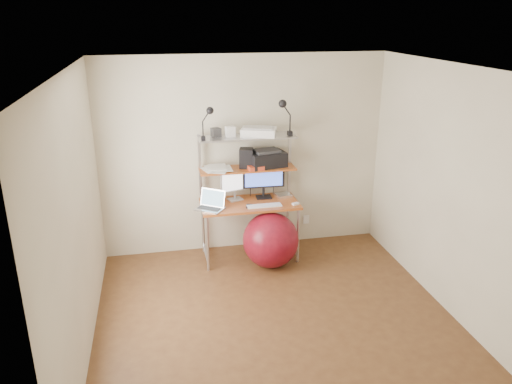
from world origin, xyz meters
TOP-DOWN VIEW (x-y plane):
  - room at (0.00, 0.00)m, footprint 3.60×3.60m
  - computer_desk at (0.00, 1.50)m, footprint 1.20×0.60m
  - wall_outlet at (0.85, 1.79)m, footprint 0.08×0.01m
  - monitor_silver at (-0.16, 1.59)m, footprint 0.37×0.18m
  - monitor_black at (0.21, 1.60)m, footprint 0.53×0.15m
  - laptop at (-0.48, 1.35)m, footprint 0.41×0.40m
  - keyboard at (0.15, 1.29)m, footprint 0.43×0.13m
  - mouse at (0.54, 1.26)m, footprint 0.09×0.07m
  - mac_mini at (0.46, 1.58)m, footprint 0.21×0.21m
  - phone at (-0.03, 1.32)m, footprint 0.10×0.14m
  - printer at (0.25, 1.59)m, footprint 0.50×0.39m
  - nas_cube at (-0.01, 1.59)m, footprint 0.20×0.20m
  - red_box at (0.09, 1.46)m, footprint 0.20×0.15m
  - scanner at (0.14, 1.56)m, footprint 0.47×0.38m
  - box_white at (-0.20, 1.58)m, footprint 0.12×0.11m
  - box_grey at (-0.37, 1.62)m, footprint 0.13×0.13m
  - clip_lamp_left at (-0.47, 1.46)m, footprint 0.16×0.09m
  - clip_lamp_right at (0.43, 1.49)m, footprint 0.17×0.10m
  - exercise_ball at (0.21, 1.16)m, footprint 0.68×0.68m
  - paper_stack at (-0.38, 1.57)m, footprint 0.38×0.41m

SIDE VIEW (x-z plane):
  - wall_outlet at x=0.85m, z-range 0.24..0.36m
  - exercise_ball at x=0.21m, z-range 0.00..0.68m
  - phone at x=-0.03m, z-range 0.74..0.75m
  - keyboard at x=0.15m, z-range 0.74..0.75m
  - mouse at x=0.54m, z-range 0.74..0.76m
  - mac_mini at x=0.46m, z-range 0.74..0.77m
  - laptop at x=-0.48m, z-range 0.65..0.93m
  - computer_desk at x=0.00m, z-range 0.17..1.74m
  - monitor_silver at x=-0.16m, z-range 0.75..1.18m
  - monitor_black at x=0.21m, z-range 0.74..1.27m
  - paper_stack at x=-0.38m, z-range 1.15..1.18m
  - red_box at x=0.09m, z-range 1.15..1.20m
  - room at x=0.00m, z-range -0.55..3.05m
  - printer at x=0.25m, z-range 1.14..1.36m
  - nas_cube at x=-0.01m, z-range 1.15..1.39m
  - scanner at x=0.14m, z-range 1.55..1.66m
  - box_grey at x=-0.37m, z-range 1.55..1.65m
  - box_white at x=-0.20m, z-range 1.55..1.68m
  - clip_lamp_left at x=-0.47m, z-range 1.64..2.03m
  - clip_lamp_right at x=0.43m, z-range 1.65..2.09m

